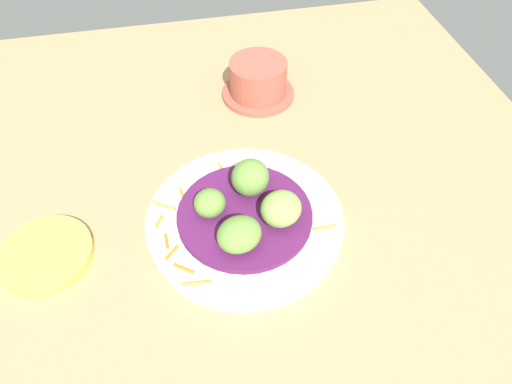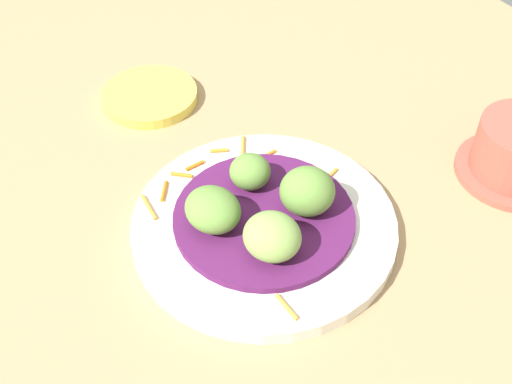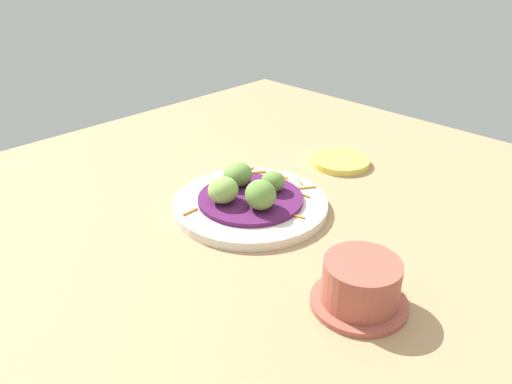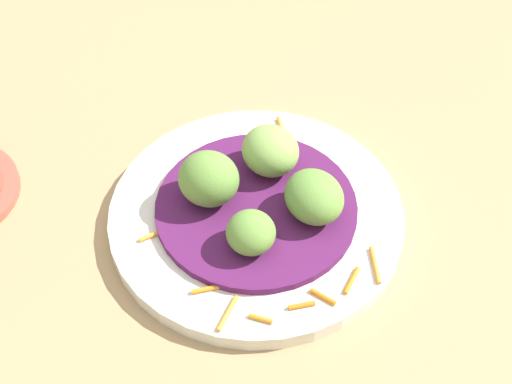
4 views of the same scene
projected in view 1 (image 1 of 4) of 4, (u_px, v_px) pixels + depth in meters
The scene contains 10 objects.
table_surface at pixel (203, 236), 63.02cm from camera, with size 110.00×110.00×2.00cm, color tan.
main_plate at pixel (245, 223), 62.20cm from camera, with size 25.89×25.89×1.55cm, color silver.
cabbage_bed at pixel (245, 217), 61.34cm from camera, with size 17.63×17.63×0.77cm, color #51194C.
carrot_garnish at pixel (200, 230), 60.18cm from camera, with size 22.78×19.38×0.40cm.
guac_scoop_left at pixel (250, 177), 62.25cm from camera, with size 4.97×5.31×4.78cm, color olive.
guac_scoop_center at pixel (210, 203), 60.16cm from camera, with size 4.07×4.11×3.48cm, color olive.
guac_scoop_right at pixel (239, 234), 56.57cm from camera, with size 4.87×5.55×4.00cm, color olive.
guac_scoop_back at pixel (281, 209), 59.04cm from camera, with size 5.34×4.95×4.25cm, color #84A851.
side_plate_small at pixel (46, 256), 58.85cm from camera, with size 11.52×11.52×1.30cm, color #E0CC4C.
terracotta_bowl at pixel (258, 80), 79.41cm from camera, with size 12.28×12.28×6.46cm.
Camera 1 is at (-0.92, -38.16, 51.96)cm, focal length 33.29 mm.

